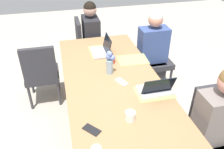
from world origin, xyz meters
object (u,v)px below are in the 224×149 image
flower_vase (110,62)px  coffee_mug_near_left (112,60)px  chair_far_right_near (41,72)px  laptop_near_left_near (156,89)px  laptop_head_right_left_mid (103,50)px  person_head_right_left_mid (91,43)px  person_near_left_near (214,131)px  person_near_left_far (152,56)px  phone_black (92,130)px  chair_near_left_near (214,126)px  coffee_mug_near_right (130,116)px  dining_table (112,84)px  phone_silver (121,82)px  chair_head_right_left_mid (86,43)px  chair_near_left_far (154,54)px

flower_vase → coffee_mug_near_left: size_ratio=3.12×
chair_far_right_near → laptop_near_left_near: 1.59m
laptop_head_right_left_mid → person_head_right_left_mid: bearing=2.1°
laptop_head_right_left_mid → person_near_left_near: bearing=-151.1°
person_near_left_near → person_near_left_far: (1.53, -0.00, 0.00)m
chair_far_right_near → phone_black: chair_far_right_near is taller
laptop_head_right_left_mid → chair_near_left_near: bearing=-147.8°
flower_vase → coffee_mug_near_right: bearing=179.5°
chair_far_right_near → dining_table: bearing=-132.7°
chair_near_left_near → laptop_near_left_near: laptop_near_left_near is taller
dining_table → chair_far_right_near: bearing=47.3°
phone_silver → coffee_mug_near_left: bearing=-21.8°
dining_table → coffee_mug_near_right: 0.66m
laptop_near_left_near → phone_silver: (0.25, 0.28, -0.04)m
chair_near_left_near → chair_far_right_near: (1.42, 1.64, 0.00)m
chair_near_left_near → chair_head_right_left_mid: bearing=23.3°
chair_near_left_far → chair_head_right_left_mid: bearing=56.0°
chair_near_left_near → dining_table: bearing=50.8°
person_head_right_left_mid → laptop_near_left_near: size_ratio=3.73×
chair_far_right_near → laptop_near_left_near: size_ratio=2.81×
chair_near_left_near → person_near_left_near: person_near_left_near is taller
chair_far_right_near → laptop_head_right_left_mid: (-0.11, -0.81, 0.28)m
chair_near_left_near → chair_near_left_far: bearing=-0.0°
chair_near_left_near → chair_near_left_far: 1.53m
person_near_left_far → coffee_mug_near_left: (-0.43, 0.71, 0.25)m
person_near_left_far → laptop_head_right_left_mid: (-0.15, 0.76, 0.26)m
laptop_head_right_left_mid → coffee_mug_near_right: size_ratio=3.71×
flower_vase → laptop_near_left_near: bearing=-142.2°
chair_near_left_near → laptop_head_right_left_mid: size_ratio=2.81×
dining_table → coffee_mug_near_left: bearing=-12.7°
person_head_right_left_mid → chair_near_left_far: person_head_right_left_mid is taller
chair_near_left_near → person_head_right_left_mid: size_ratio=0.75×
person_head_right_left_mid → chair_far_right_near: 1.03m
chair_near_left_far → coffee_mug_near_right: (-1.49, 0.85, 0.28)m
person_head_right_left_mid → chair_near_left_far: 1.02m
chair_near_left_near → phone_black: (-0.00, 1.18, 0.24)m
phone_silver → person_head_right_left_mid: bearing=-19.2°
laptop_head_right_left_mid → phone_silver: bearing=-175.5°
coffee_mug_near_left → phone_silver: coffee_mug_near_left is taller
dining_table → chair_head_right_left_mid: (1.46, 0.08, -0.17)m
coffee_mug_near_right → phone_silver: bearing=-8.6°
chair_near_left_far → phone_silver: size_ratio=6.00×
dining_table → person_near_left_near: person_near_left_near is taller
dining_table → phone_black: 0.77m
laptop_near_left_near → chair_near_left_far: bearing=-22.6°
dining_table → phone_silver: phone_silver is taller
person_near_left_near → laptop_head_right_left_mid: bearing=28.9°
chair_far_right_near → coffee_mug_near_left: 0.99m
laptop_near_left_near → flower_vase: bearing=37.8°
laptop_near_left_near → person_near_left_near: bearing=-134.3°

